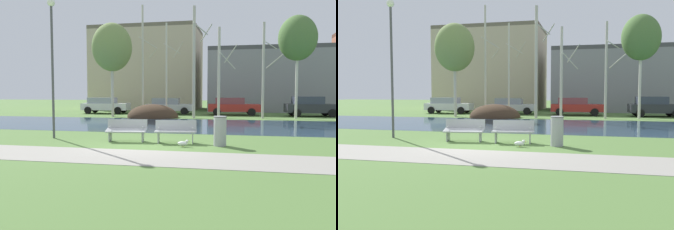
{
  "view_description": "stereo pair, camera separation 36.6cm",
  "coord_description": "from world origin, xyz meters",
  "views": [
    {
      "loc": [
        3.37,
        -11.86,
        1.95
      ],
      "look_at": [
        0.49,
        1.85,
        1.02
      ],
      "focal_mm": 36.52,
      "sensor_mm": 36.0,
      "label": 1
    },
    {
      "loc": [
        3.72,
        -11.78,
        1.95
      ],
      "look_at": [
        0.49,
        1.85,
        1.02
      ],
      "focal_mm": 36.52,
      "sensor_mm": 36.0,
      "label": 2
    }
  ],
  "objects": [
    {
      "name": "ground_plane",
      "position": [
        0.0,
        10.0,
        0.0
      ],
      "size": [
        120.0,
        120.0,
        0.0
      ],
      "primitive_type": "plane",
      "color": "#517538"
    },
    {
      "name": "paved_path_strip",
      "position": [
        0.0,
        -2.1,
        0.01
      ],
      "size": [
        60.0,
        2.41,
        0.01
      ],
      "primitive_type": "cube",
      "color": "gray",
      "rests_on": "ground"
    },
    {
      "name": "river_band",
      "position": [
        0.0,
        8.27,
        0.0
      ],
      "size": [
        80.0,
        8.82,
        0.01
      ],
      "primitive_type": "cube",
      "color": "#2D475B",
      "rests_on": "ground"
    },
    {
      "name": "soil_mound",
      "position": [
        -3.22,
        13.76,
        0.0
      ],
      "size": [
        4.01,
        3.45,
        2.06
      ],
      "primitive_type": "ellipsoid",
      "color": "#423021",
      "rests_on": "ground"
    },
    {
      "name": "bench_left",
      "position": [
        -1.0,
        0.97,
        0.47
      ],
      "size": [
        1.66,
        0.76,
        0.87
      ],
      "color": "#9EA0A3",
      "rests_on": "ground"
    },
    {
      "name": "bench_right",
      "position": [
        0.98,
        0.97,
        0.47
      ],
      "size": [
        1.66,
        0.76,
        0.87
      ],
      "color": "#9EA0A3",
      "rests_on": "ground"
    },
    {
      "name": "trash_bin",
      "position": [
        2.69,
        0.61,
        0.56
      ],
      "size": [
        0.49,
        0.49,
        1.09
      ],
      "color": "#999B9E",
      "rests_on": "ground"
    },
    {
      "name": "seagull",
      "position": [
        1.41,
        0.1,
        0.13
      ],
      "size": [
        0.44,
        0.16,
        0.26
      ],
      "color": "white",
      "rests_on": "ground"
    },
    {
      "name": "streetlamp",
      "position": [
        -4.37,
        1.31,
        3.85
      ],
      "size": [
        0.32,
        0.32,
        5.84
      ],
      "color": "#4C4C51",
      "rests_on": "ground"
    },
    {
      "name": "birch_far_left",
      "position": [
        -6.63,
        14.09,
        5.51
      ],
      "size": [
        3.19,
        3.19,
        7.45
      ],
      "color": "beige",
      "rests_on": "ground"
    },
    {
      "name": "birch_left",
      "position": [
        -4.44,
        15.4,
        4.57
      ],
      "size": [
        1.33,
        2.42,
        9.05
      ],
      "color": "beige",
      "rests_on": "ground"
    },
    {
      "name": "birch_center_left",
      "position": [
        -2.39,
        15.21,
        3.84
      ],
      "size": [
        1.47,
        2.52,
        7.49
      ],
      "color": "beige",
      "rests_on": "ground"
    },
    {
      "name": "birch_center",
      "position": [
        0.01,
        13.87,
        4.31
      ],
      "size": [
        1.49,
        2.4,
        8.38
      ],
      "color": "#BCB7A8",
      "rests_on": "ground"
    },
    {
      "name": "birch_center_right",
      "position": [
        1.85,
        14.6,
        3.53
      ],
      "size": [
        1.47,
        2.58,
        6.91
      ],
      "color": "beige",
      "rests_on": "ground"
    },
    {
      "name": "birch_right",
      "position": [
        5.1,
        14.46,
        3.62
      ],
      "size": [
        1.47,
        2.3,
        7.11
      ],
      "color": "#BCB7A8",
      "rests_on": "ground"
    },
    {
      "name": "birch_far_right",
      "position": [
        7.48,
        14.88,
        5.9
      ],
      "size": [
        2.77,
        2.77,
        7.6
      ],
      "color": "beige",
      "rests_on": "ground"
    },
    {
      "name": "parked_van_nearest_white",
      "position": [
        -8.85,
        17.92,
        0.78
      ],
      "size": [
        4.37,
        2.26,
        1.47
      ],
      "color": "silver",
      "rests_on": "ground"
    },
    {
      "name": "parked_sedan_second_silver",
      "position": [
        -2.87,
        18.25,
        0.76
      ],
      "size": [
        4.31,
        2.28,
        1.43
      ],
      "color": "#B2B5BC",
      "rests_on": "ground"
    },
    {
      "name": "parked_hatch_third_red",
      "position": [
        2.79,
        17.8,
        0.78
      ],
      "size": [
        4.4,
        2.19,
        1.49
      ],
      "color": "maroon",
      "rests_on": "ground"
    },
    {
      "name": "parked_wagon_fourth_dark",
      "position": [
        8.98,
        17.48,
        0.83
      ],
      "size": [
        4.12,
        2.26,
        1.61
      ],
      "color": "#282B30",
      "rests_on": "ground"
    },
    {
      "name": "building_beige_block",
      "position": [
        -7.16,
        27.27,
        4.63
      ],
      "size": [
        11.86,
        8.05,
        9.27
      ],
      "color": "#BCAD8E",
      "rests_on": "ground"
    },
    {
      "name": "building_grey_warehouse",
      "position": [
        6.54,
        26.59,
        3.21
      ],
      "size": [
        12.54,
        9.81,
        6.43
      ],
      "color": "gray",
      "rests_on": "ground"
    }
  ]
}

